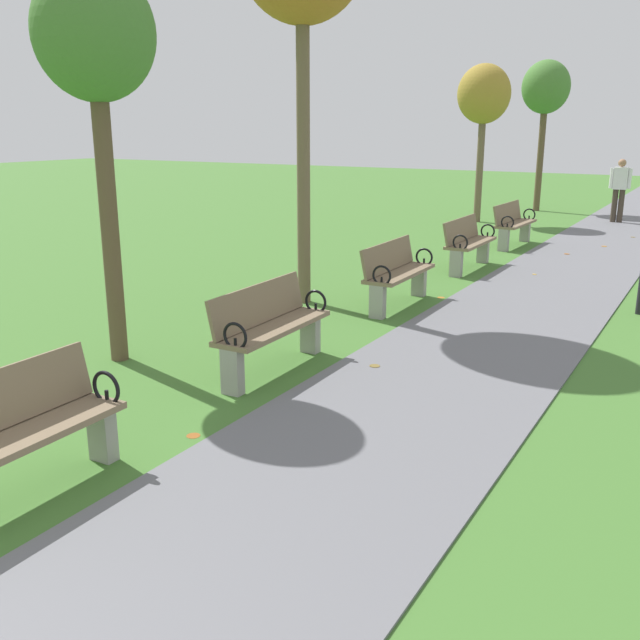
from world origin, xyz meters
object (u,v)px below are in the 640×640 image
at_px(park_bench_3, 270,326).
at_px(tree_4, 484,96).
at_px(tree_2, 95,44).
at_px(pedestrian_walking, 620,187).
at_px(park_bench_5, 468,242).
at_px(park_bench_4, 397,272).
at_px(park_bench_6, 513,223).
at_px(tree_5, 546,90).
at_px(park_bench_2, 10,435).

xyz_separation_m(park_bench_3, tree_4, (-1.89, 12.58, 2.70)).
distance_m(tree_2, pedestrian_walking, 15.20).
bearing_deg(park_bench_5, park_bench_4, -90.00).
distance_m(park_bench_3, park_bench_6, 9.15).
distance_m(park_bench_3, tree_2, 3.26).
relative_size(park_bench_6, pedestrian_walking, 1.00).
distance_m(park_bench_5, tree_4, 7.14).
bearing_deg(tree_5, park_bench_6, -80.46).
bearing_deg(park_bench_5, tree_2, -103.61).
height_order(park_bench_2, pedestrian_walking, pedestrian_walking).
relative_size(tree_5, pedestrian_walking, 2.65).
xyz_separation_m(park_bench_4, tree_5, (-1.14, 12.74, 2.98)).
bearing_deg(park_bench_2, park_bench_4, 90.00).
relative_size(park_bench_5, park_bench_6, 0.99).
bearing_deg(tree_5, tree_4, -102.64).
height_order(park_bench_3, tree_2, tree_2).
distance_m(park_bench_2, park_bench_6, 12.24).
xyz_separation_m(park_bench_2, tree_2, (-1.64, 2.56, 2.76)).
xyz_separation_m(park_bench_5, tree_2, (-1.64, -6.77, 2.76)).
bearing_deg(park_bench_4, tree_4, 101.35).
distance_m(tree_2, tree_4, 13.11).
xyz_separation_m(park_bench_2, park_bench_3, (0.00, 3.08, 0.00)).
distance_m(park_bench_2, park_bench_3, 3.08).
xyz_separation_m(park_bench_3, park_bench_4, (-0.00, 3.17, 0.00)).
relative_size(park_bench_5, tree_2, 0.40).
bearing_deg(tree_2, pedestrian_walking, 78.51).
bearing_deg(park_bench_2, park_bench_6, 90.00).
bearing_deg(park_bench_6, park_bench_5, -90.00).
height_order(park_bench_5, park_bench_6, same).
bearing_deg(park_bench_6, park_bench_4, -90.00).
distance_m(park_bench_3, park_bench_4, 3.17).
bearing_deg(pedestrian_walking, park_bench_5, -99.66).
xyz_separation_m(park_bench_2, pedestrian_walking, (1.35, 17.28, 0.44)).
bearing_deg(tree_4, tree_2, -88.92).
height_order(tree_2, tree_5, tree_5).
relative_size(park_bench_6, tree_5, 0.38).
bearing_deg(park_bench_6, park_bench_2, -90.00).
xyz_separation_m(park_bench_5, park_bench_6, (0.00, 2.90, 0.00)).
distance_m(park_bench_2, pedestrian_walking, 17.34).
bearing_deg(park_bench_5, pedestrian_walking, 80.34).
xyz_separation_m(park_bench_6, tree_2, (-1.64, -9.68, 2.76)).
height_order(park_bench_6, tree_4, tree_4).
bearing_deg(tree_2, park_bench_6, 80.38).
bearing_deg(park_bench_4, tree_2, -113.90).
xyz_separation_m(park_bench_5, tree_5, (-1.14, 9.67, 2.98)).
height_order(park_bench_4, park_bench_6, same).
bearing_deg(pedestrian_walking, park_bench_2, -94.48).
bearing_deg(park_bench_4, pedestrian_walking, 83.00).
relative_size(park_bench_6, tree_4, 0.41).
xyz_separation_m(park_bench_2, tree_4, (-1.89, 15.66, 2.70)).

